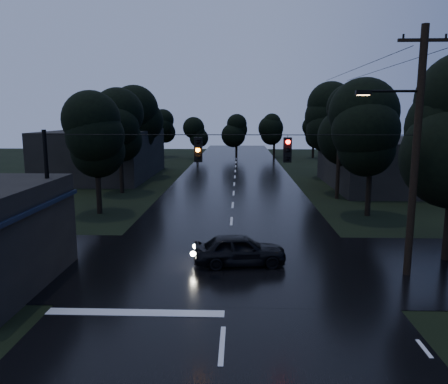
{
  "coord_description": "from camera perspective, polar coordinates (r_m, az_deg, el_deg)",
  "views": [
    {
      "loc": [
        0.46,
        -6.64,
        6.57
      ],
      "look_at": [
        -0.27,
        14.17,
        2.91
      ],
      "focal_mm": 35.0,
      "sensor_mm": 36.0,
      "label": 1
    }
  ],
  "objects": [
    {
      "name": "main_road",
      "position": [
        37.22,
        1.26,
        -0.19
      ],
      "size": [
        12.0,
        120.0,
        0.02
      ],
      "primitive_type": "cube",
      "color": "black",
      "rests_on": "ground"
    },
    {
      "name": "cross_street",
      "position": [
        19.76,
        0.56,
        -9.44
      ],
      "size": [
        60.0,
        9.0,
        0.02
      ],
      "primitive_type": "cube",
      "color": "black",
      "rests_on": "ground"
    },
    {
      "name": "building_far_right",
      "position": [
        43.05,
        20.36,
        3.53
      ],
      "size": [
        10.0,
        14.0,
        4.4
      ],
      "primitive_type": "cube",
      "color": "black",
      "rests_on": "ground"
    },
    {
      "name": "building_far_left",
      "position": [
        49.0,
        -15.22,
        4.86
      ],
      "size": [
        10.0,
        16.0,
        5.0
      ],
      "primitive_type": "cube",
      "color": "black",
      "rests_on": "ground"
    },
    {
      "name": "utility_pole_main",
      "position": [
        19.0,
        23.55,
        5.2
      ],
      "size": [
        3.5,
        0.3,
        10.0
      ],
      "color": "black",
      "rests_on": "ground"
    },
    {
      "name": "utility_pole_far",
      "position": [
        35.61,
        14.78,
        5.31
      ],
      "size": [
        2.0,
        0.3,
        7.5
      ],
      "color": "black",
      "rests_on": "ground"
    },
    {
      "name": "anchor_pole_left",
      "position": [
        19.68,
        -21.91,
        -1.2
      ],
      "size": [
        0.18,
        0.18,
        6.0
      ],
      "primitive_type": "cylinder",
      "color": "black",
      "rests_on": "ground"
    },
    {
      "name": "span_signals",
      "position": [
        17.68,
        2.31,
        5.67
      ],
      "size": [
        15.0,
        0.37,
        1.12
      ],
      "color": "black",
      "rests_on": "ground"
    },
    {
      "name": "tree_left_a",
      "position": [
        30.19,
        -16.39,
        7.06
      ],
      "size": [
        3.92,
        3.92,
        8.26
      ],
      "color": "black",
      "rests_on": "ground"
    },
    {
      "name": "tree_left_b",
      "position": [
        38.01,
        -13.49,
        8.27
      ],
      "size": [
        4.2,
        4.2,
        8.85
      ],
      "color": "black",
      "rests_on": "ground"
    },
    {
      "name": "tree_left_c",
      "position": [
        47.84,
        -11.01,
        9.1
      ],
      "size": [
        4.48,
        4.48,
        9.44
      ],
      "color": "black",
      "rests_on": "ground"
    },
    {
      "name": "tree_right_a",
      "position": [
        29.9,
        18.77,
        7.63
      ],
      "size": [
        4.2,
        4.2,
        8.85
      ],
      "color": "black",
      "rests_on": "ground"
    },
    {
      "name": "tree_right_b",
      "position": [
        37.76,
        16.2,
        8.71
      ],
      "size": [
        4.48,
        4.48,
        9.44
      ],
      "color": "black",
      "rests_on": "ground"
    },
    {
      "name": "tree_right_c",
      "position": [
        47.64,
        13.99,
        9.44
      ],
      "size": [
        4.76,
        4.76,
        10.03
      ],
      "color": "black",
      "rests_on": "ground"
    },
    {
      "name": "car",
      "position": [
        19.54,
        2.08,
        -7.52
      ],
      "size": [
        4.25,
        2.11,
        1.39
      ],
      "primitive_type": "imported",
      "rotation": [
        0.0,
        0.0,
        1.69
      ],
      "color": "black",
      "rests_on": "ground"
    }
  ]
}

